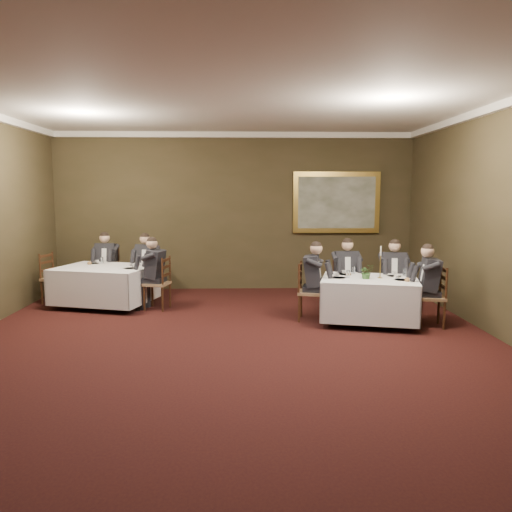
{
  "coord_description": "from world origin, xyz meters",
  "views": [
    {
      "loc": [
        0.16,
        -6.25,
        2.18
      ],
      "look_at": [
        0.39,
        1.83,
        1.15
      ],
      "focal_mm": 35.0,
      "sensor_mm": 36.0,
      "label": 1
    }
  ],
  "objects_px": {
    "chair_main_endleft": "(310,304)",
    "chair_sec_endleft": "(55,289)",
    "diner_sec_backleft": "(107,272)",
    "diner_main_endleft": "(311,291)",
    "table_main": "(369,297)",
    "centerpiece": "(367,271)",
    "diner_main_endright": "(431,296)",
    "chair_main_endright": "(431,309)",
    "chair_sec_backleft": "(108,282)",
    "candlestick": "(380,266)",
    "painting": "(336,203)",
    "diner_sec_backright": "(148,274)",
    "table_second": "(105,283)",
    "chair_sec_endright": "(158,294)",
    "diner_sec_endright": "(157,282)",
    "chair_sec_backright": "(148,284)",
    "chair_main_backleft": "(345,296)",
    "diner_main_backright": "(393,286)",
    "diner_main_backleft": "(346,284)",
    "chair_main_backright": "(392,298)"
  },
  "relations": [
    {
      "from": "chair_main_endleft",
      "to": "chair_sec_endleft",
      "type": "relative_size",
      "value": 1.0
    },
    {
      "from": "diner_sec_backleft",
      "to": "diner_main_endleft",
      "type": "bearing_deg",
      "value": 156.83
    },
    {
      "from": "table_main",
      "to": "centerpiece",
      "type": "distance_m",
      "value": 0.45
    },
    {
      "from": "diner_main_endleft",
      "to": "diner_main_endright",
      "type": "xyz_separation_m",
      "value": [
        1.9,
        -0.47,
        0.0
      ]
    },
    {
      "from": "chair_main_endright",
      "to": "chair_sec_backleft",
      "type": "height_order",
      "value": "same"
    },
    {
      "from": "candlestick",
      "to": "painting",
      "type": "relative_size",
      "value": 0.28
    },
    {
      "from": "chair_main_endright",
      "to": "diner_sec_backleft",
      "type": "distance_m",
      "value": 6.51
    },
    {
      "from": "table_main",
      "to": "chair_sec_backleft",
      "type": "xyz_separation_m",
      "value": [
        -4.98,
        2.42,
        -0.17
      ]
    },
    {
      "from": "diner_sec_backright",
      "to": "painting",
      "type": "height_order",
      "value": "painting"
    },
    {
      "from": "chair_sec_endleft",
      "to": "table_second",
      "type": "bearing_deg",
      "value": 91.57
    },
    {
      "from": "diner_main_endleft",
      "to": "chair_sec_endleft",
      "type": "relative_size",
      "value": 1.35
    },
    {
      "from": "diner_main_endleft",
      "to": "diner_sec_backleft",
      "type": "bearing_deg",
      "value": -106.21
    },
    {
      "from": "chair_sec_endright",
      "to": "diner_sec_endright",
      "type": "distance_m",
      "value": 0.23
    },
    {
      "from": "chair_sec_backright",
      "to": "diner_sec_endright",
      "type": "xyz_separation_m",
      "value": [
        0.36,
        -1.03,
        0.23
      ]
    },
    {
      "from": "chair_main_backleft",
      "to": "chair_sec_backright",
      "type": "distance_m",
      "value": 4.07
    },
    {
      "from": "centerpiece",
      "to": "chair_sec_endright",
      "type": "bearing_deg",
      "value": 162.05
    },
    {
      "from": "chair_main_endright",
      "to": "candlestick",
      "type": "xyz_separation_m",
      "value": [
        -0.78,
        0.26,
        0.68
      ]
    },
    {
      "from": "chair_main_backleft",
      "to": "diner_main_backright",
      "type": "height_order",
      "value": "diner_main_backright"
    },
    {
      "from": "chair_sec_backright",
      "to": "centerpiece",
      "type": "xyz_separation_m",
      "value": [
        4.01,
        -2.21,
        0.61
      ]
    },
    {
      "from": "chair_sec_backleft",
      "to": "chair_sec_endright",
      "type": "bearing_deg",
      "value": 139.81
    },
    {
      "from": "diner_main_endright",
      "to": "chair_sec_endright",
      "type": "distance_m",
      "value": 4.86
    },
    {
      "from": "diner_main_endleft",
      "to": "candlestick",
      "type": "height_order",
      "value": "diner_main_endleft"
    },
    {
      "from": "chair_main_backleft",
      "to": "diner_main_endleft",
      "type": "bearing_deg",
      "value": 40.99
    },
    {
      "from": "table_main",
      "to": "diner_sec_endright",
      "type": "distance_m",
      "value": 3.89
    },
    {
      "from": "table_main",
      "to": "chair_main_endleft",
      "type": "height_order",
      "value": "chair_main_endleft"
    },
    {
      "from": "table_main",
      "to": "diner_main_endright",
      "type": "bearing_deg",
      "value": -13.85
    },
    {
      "from": "table_second",
      "to": "chair_main_endleft",
      "type": "height_order",
      "value": "chair_main_endleft"
    },
    {
      "from": "chair_main_endright",
      "to": "candlestick",
      "type": "relative_size",
      "value": 1.82
    },
    {
      "from": "chair_sec_backleft",
      "to": "diner_sec_endright",
      "type": "height_order",
      "value": "diner_sec_endright"
    },
    {
      "from": "diner_main_backleft",
      "to": "diner_sec_endright",
      "type": "height_order",
      "value": "same"
    },
    {
      "from": "diner_main_endleft",
      "to": "diner_main_endright",
      "type": "bearing_deg",
      "value": 88.24
    },
    {
      "from": "chair_main_backleft",
      "to": "chair_main_backright",
      "type": "relative_size",
      "value": 1.0
    },
    {
      "from": "chair_sec_backleft",
      "to": "centerpiece",
      "type": "xyz_separation_m",
      "value": [
        4.91,
        -2.47,
        0.61
      ]
    },
    {
      "from": "chair_main_backright",
      "to": "diner_sec_backright",
      "type": "height_order",
      "value": "diner_sec_backright"
    },
    {
      "from": "candlestick",
      "to": "centerpiece",
      "type": "bearing_deg",
      "value": -163.51
    },
    {
      "from": "table_second",
      "to": "chair_sec_backleft",
      "type": "relative_size",
      "value": 2.04
    },
    {
      "from": "chair_sec_backleft",
      "to": "chair_sec_endleft",
      "type": "distance_m",
      "value": 1.1
    },
    {
      "from": "chair_main_endleft",
      "to": "chair_main_endright",
      "type": "xyz_separation_m",
      "value": [
        1.92,
        -0.47,
        0.0
      ]
    },
    {
      "from": "chair_main_endleft",
      "to": "diner_main_endleft",
      "type": "xyz_separation_m",
      "value": [
        0.01,
        -0.0,
        0.23
      ]
    },
    {
      "from": "chair_main_backleft",
      "to": "diner_sec_backleft",
      "type": "bearing_deg",
      "value": -18.24
    },
    {
      "from": "table_main",
      "to": "chair_sec_backleft",
      "type": "relative_size",
      "value": 1.81
    },
    {
      "from": "chair_main_backright",
      "to": "chair_sec_backleft",
      "type": "xyz_separation_m",
      "value": [
        -5.58,
        1.74,
        0.0
      ]
    },
    {
      "from": "chair_main_backright",
      "to": "chair_main_endright",
      "type": "xyz_separation_m",
      "value": [
        0.36,
        -0.91,
        0.0
      ]
    },
    {
      "from": "chair_sec_endright",
      "to": "diner_main_endleft",
      "type": "bearing_deg",
      "value": -95.14
    },
    {
      "from": "diner_sec_backright",
      "to": "centerpiece",
      "type": "bearing_deg",
      "value": 166.7
    },
    {
      "from": "diner_sec_backleft",
      "to": "candlestick",
      "type": "bearing_deg",
      "value": 160.37
    },
    {
      "from": "table_second",
      "to": "diner_sec_backright",
      "type": "relative_size",
      "value": 1.51
    },
    {
      "from": "chair_sec_endleft",
      "to": "chair_main_backright",
      "type": "bearing_deg",
      "value": 98.03
    },
    {
      "from": "table_second",
      "to": "chair_sec_endleft",
      "type": "distance_m",
      "value": 1.12
    },
    {
      "from": "diner_main_endright",
      "to": "chair_main_endright",
      "type": "bearing_deg",
      "value": -90.0
    }
  ]
}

